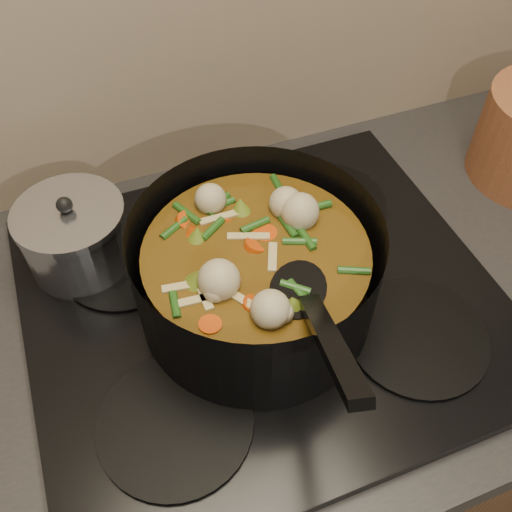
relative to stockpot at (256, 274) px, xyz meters
name	(u,v)px	position (x,y,z in m)	size (l,w,h in m)	color
counter	(261,438)	(0.01, 0.01, -0.54)	(2.64, 0.64, 0.91)	brown
stovetop	(263,301)	(0.01, 0.01, -0.08)	(0.62, 0.54, 0.03)	black
stockpot	(256,274)	(0.00, 0.00, 0.00)	(0.40, 0.46, 0.22)	black
saucepan	(76,236)	(-0.20, 0.17, -0.02)	(0.15, 0.15, 0.12)	silver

